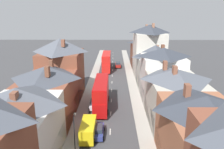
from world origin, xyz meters
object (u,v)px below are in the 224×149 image
at_px(double_decker_bus_lead, 101,94).
at_px(delivery_van, 88,129).
at_px(double_decker_bus_mid_street, 106,61).
at_px(car_near_silver, 98,131).
at_px(street_lamp, 75,132).
at_px(car_parked_left_b, 118,65).
at_px(car_parked_right_a, 105,57).
at_px(car_mid_white, 94,104).

height_order(double_decker_bus_lead, delivery_van, double_decker_bus_lead).
distance_m(double_decker_bus_mid_street, car_near_silver, 37.27).
bearing_deg(street_lamp, delivery_van, 74.06).
distance_m(double_decker_bus_lead, car_parked_left_b, 31.51).
distance_m(double_decker_bus_mid_street, car_parked_right_a, 15.93).
height_order(car_parked_right_a, car_mid_white, car_mid_white).
distance_m(delivery_van, street_lamp, 4.60).
relative_size(double_decker_bus_lead, street_lamp, 1.96).
bearing_deg(car_parked_left_b, car_near_silver, -95.02).
relative_size(double_decker_bus_mid_street, car_mid_white, 2.66).
distance_m(double_decker_bus_lead, car_near_silver, 9.96).
bearing_deg(street_lamp, car_near_silver, 61.69).
height_order(double_decker_bus_lead, car_parked_right_a, double_decker_bus_lead).
bearing_deg(delivery_van, double_decker_bus_lead, 82.84).
xyz_separation_m(double_decker_bus_lead, car_near_silver, (0.01, -9.75, -2.02)).
xyz_separation_m(double_decker_bus_lead, delivery_van, (-1.29, -10.27, -1.48)).
xyz_separation_m(car_parked_right_a, car_mid_white, (-0.00, -43.47, 0.02)).
xyz_separation_m(car_parked_right_a, car_parked_left_b, (4.90, -11.97, 0.06)).
bearing_deg(car_mid_white, double_decker_bus_lead, 11.32).
bearing_deg(street_lamp, double_decker_bus_lead, 80.31).
bearing_deg(double_decker_bus_lead, car_mid_white, -168.68).
xyz_separation_m(double_decker_bus_mid_street, car_mid_white, (-1.29, -27.72, -2.00)).
relative_size(double_decker_bus_lead, delivery_van, 2.08).
relative_size(car_mid_white, delivery_van, 0.78).
relative_size(car_mid_white, street_lamp, 0.74).
distance_m(double_decker_bus_lead, car_mid_white, 2.39).
bearing_deg(delivery_van, car_mid_white, 90.00).
xyz_separation_m(car_parked_left_b, delivery_van, (-4.90, -41.51, 0.48)).
bearing_deg(double_decker_bus_mid_street, car_mid_white, -92.67).
bearing_deg(double_decker_bus_lead, car_parked_right_a, 91.71).
bearing_deg(double_decker_bus_lead, car_near_silver, -89.95).
bearing_deg(car_mid_white, car_near_silver, -82.20).
distance_m(double_decker_bus_mid_street, street_lamp, 41.84).
bearing_deg(car_near_silver, street_lamp, -118.31).
xyz_separation_m(double_decker_bus_mid_street, car_parked_right_a, (-1.29, 15.74, -2.02)).
xyz_separation_m(car_parked_left_b, street_lamp, (-6.05, -45.54, 2.38)).
relative_size(double_decker_bus_lead, car_near_silver, 2.58).
bearing_deg(street_lamp, car_parked_right_a, 88.85).
relative_size(double_decker_bus_mid_street, street_lamp, 1.96).
height_order(double_decker_bus_lead, car_mid_white, double_decker_bus_lead).
xyz_separation_m(double_decker_bus_lead, street_lamp, (-2.44, -14.30, 0.43)).
xyz_separation_m(car_parked_right_a, delivery_van, (-0.00, -53.48, 0.55)).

